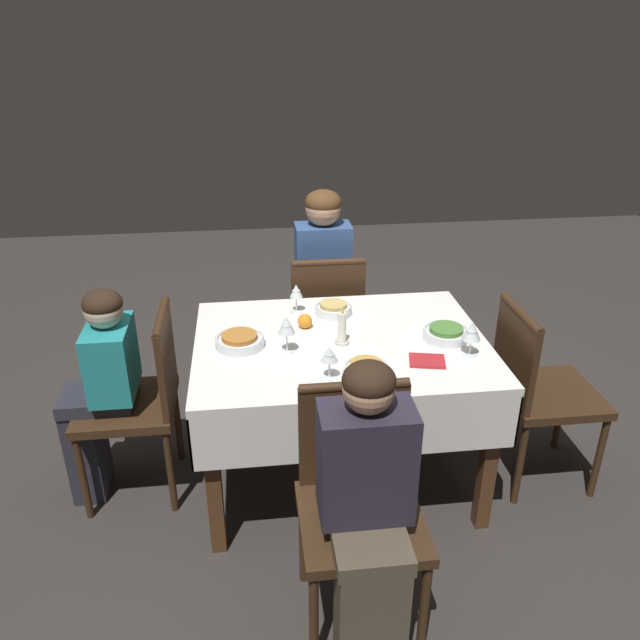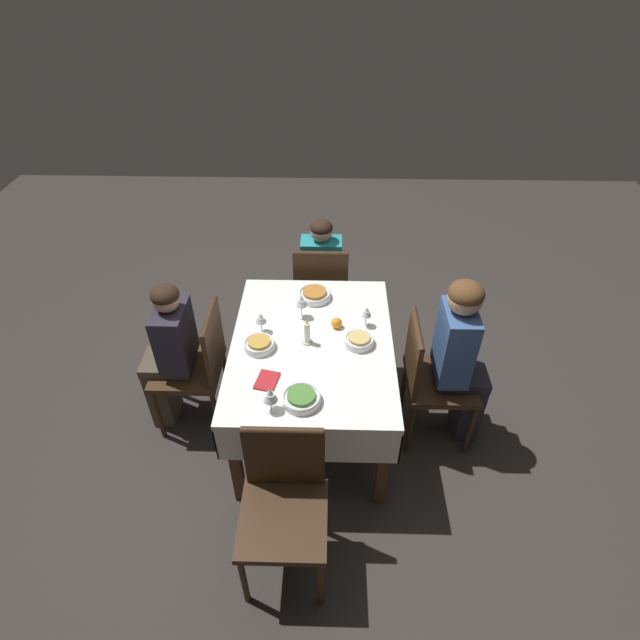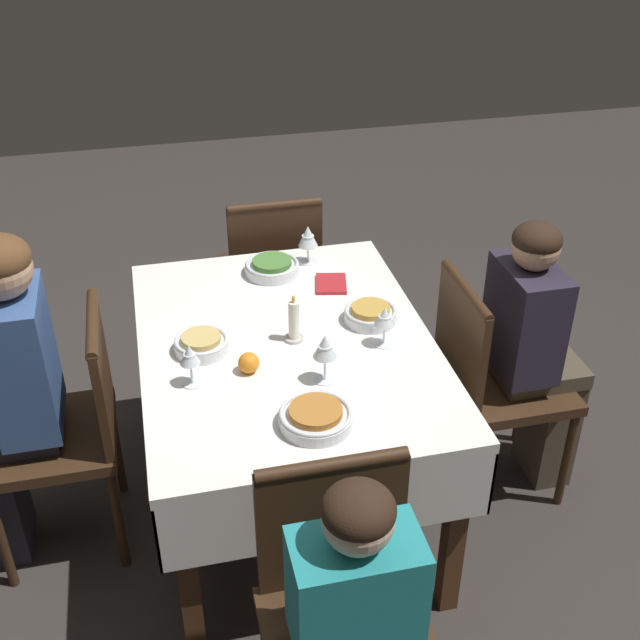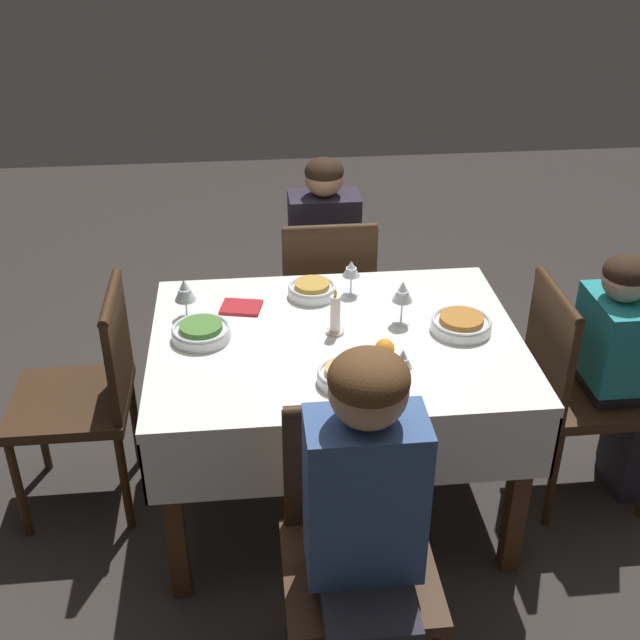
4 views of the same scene
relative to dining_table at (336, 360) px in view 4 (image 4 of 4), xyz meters
The scene contains 20 objects.
ground_plane 0.63m from the dining_table, ahead, with size 8.00×8.00×0.00m, color #332D2B.
dining_table is the anchor object (origin of this frame).
chair_south 0.74m from the dining_table, 91.98° to the right, with size 0.42×0.42×0.89m.
chair_north 0.74m from the dining_table, 86.42° to the left, with size 0.42×0.42×0.89m.
chair_east 0.89m from the dining_table, ahead, with size 0.42×0.42×0.89m.
chair_west 0.90m from the dining_table, behind, with size 0.42×0.42×0.89m.
person_adult_denim 0.88m from the dining_table, 91.64° to the right, with size 0.30×0.34×1.19m.
person_child_dark 0.89m from the dining_table, 87.07° to the left, with size 0.30×0.33×1.08m.
person_child_teal 1.05m from the dining_table, ahead, with size 0.33×0.30×1.00m.
bowl_south 0.30m from the dining_table, 91.06° to the right, with size 0.17×0.17×0.06m.
wine_glass_south 0.41m from the dining_table, 62.67° to the right, with size 0.06×0.06×0.14m.
bowl_north 0.33m from the dining_table, 100.15° to the left, with size 0.18×0.18×0.06m.
wine_glass_north 0.37m from the dining_table, 73.23° to the left, with size 0.07×0.07×0.14m.
bowl_east 0.45m from the dining_table, ahead, with size 0.21×0.21×0.06m.
wine_glass_east 0.33m from the dining_table, 17.06° to the left, with size 0.07×0.07×0.16m.
bowl_west 0.47m from the dining_table, behind, with size 0.20×0.20×0.06m.
wine_glass_west 0.58m from the dining_table, 159.93° to the left, with size 0.08×0.08×0.15m.
candle_centerpiece 0.16m from the dining_table, 80.58° to the left, with size 0.06×0.06×0.17m.
orange_fruit 0.24m from the dining_table, 45.24° to the right, with size 0.07×0.07×0.07m, color orange.
napkin_red_folded 0.41m from the dining_table, 144.17° to the left, with size 0.16×0.14×0.01m.
Camera 4 is at (-0.29, -2.32, 2.16)m, focal length 45.00 mm.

